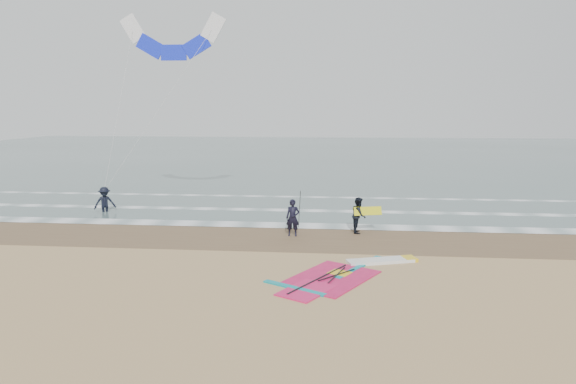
# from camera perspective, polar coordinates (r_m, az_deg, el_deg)

# --- Properties ---
(ground) EXTENTS (120.00, 120.00, 0.00)m
(ground) POSITION_cam_1_polar(r_m,az_deg,el_deg) (17.16, 1.29, -10.00)
(ground) COLOR tan
(ground) RESTS_ON ground
(sea_water) EXTENTS (120.00, 80.00, 0.02)m
(sea_water) POSITION_cam_1_polar(r_m,az_deg,el_deg) (64.42, 4.43, 4.15)
(sea_water) COLOR #47605E
(sea_water) RESTS_ON ground
(wet_sand_band) EXTENTS (120.00, 5.00, 0.01)m
(wet_sand_band) POSITION_cam_1_polar(r_m,az_deg,el_deg) (22.90, 2.40, -5.07)
(wet_sand_band) COLOR brown
(wet_sand_band) RESTS_ON ground
(foam_waterline) EXTENTS (120.00, 9.15, 0.02)m
(foam_waterline) POSITION_cam_1_polar(r_m,az_deg,el_deg) (27.21, 2.91, -2.72)
(foam_waterline) COLOR white
(foam_waterline) RESTS_ON ground
(windsurf_rig) EXTENTS (5.44, 5.15, 0.13)m
(windsurf_rig) POSITION_cam_1_polar(r_m,az_deg,el_deg) (18.06, 6.51, -8.95)
(windsurf_rig) COLOR white
(windsurf_rig) RESTS_ON ground
(person_standing) EXTENTS (0.62, 0.41, 1.67)m
(person_standing) POSITION_cam_1_polar(r_m,az_deg,el_deg) (22.97, 0.53, -2.89)
(person_standing) COLOR black
(person_standing) RESTS_ON ground
(person_walking) EXTENTS (0.65, 0.82, 1.65)m
(person_walking) POSITION_cam_1_polar(r_m,az_deg,el_deg) (23.82, 7.86, -2.56)
(person_walking) COLOR black
(person_walking) RESTS_ON ground
(person_wading) EXTENTS (1.32, 1.17, 1.77)m
(person_wading) POSITION_cam_1_polar(r_m,az_deg,el_deg) (29.95, -19.72, -0.48)
(person_wading) COLOR black
(person_wading) RESTS_ON ground
(held_pole) EXTENTS (0.17, 0.86, 1.82)m
(held_pole) POSITION_cam_1_polar(r_m,az_deg,el_deg) (22.87, 1.29, -1.95)
(held_pole) COLOR black
(held_pole) RESTS_ON ground
(carried_kiteboard) EXTENTS (1.30, 0.51, 0.39)m
(carried_kiteboard) POSITION_cam_1_polar(r_m,az_deg,el_deg) (23.70, 8.85, -2.10)
(carried_kiteboard) COLOR yellow
(carried_kiteboard) RESTS_ON ground
(surf_kite) EXTENTS (6.34, 3.52, 10.00)m
(surf_kite) POSITION_cam_1_polar(r_m,az_deg,el_deg) (31.87, -12.66, 16.09)
(surf_kite) COLOR white
(surf_kite) RESTS_ON ground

